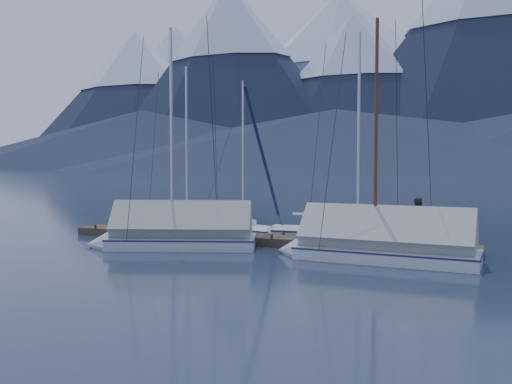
{
  "coord_description": "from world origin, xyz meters",
  "views": [
    {
      "loc": [
        9.06,
        -19.18,
        3.41
      ],
      "look_at": [
        0.0,
        2.0,
        2.2
      ],
      "focal_mm": 38.0,
      "sensor_mm": 36.0,
      "label": 1
    }
  ],
  "objects_px": {
    "person": "(419,221)",
    "sailboat_open_left": "(197,227)",
    "sailboat_covered_near": "(370,247)",
    "sailboat_open_right": "(370,238)",
    "sailboat_open_mid": "(249,232)",
    "sailboat_covered_far": "(169,236)"
  },
  "relations": [
    {
      "from": "sailboat_open_left",
      "to": "sailboat_open_right",
      "type": "xyz_separation_m",
      "value": [
        8.9,
        -0.45,
        0.02
      ]
    },
    {
      "from": "sailboat_open_left",
      "to": "sailboat_covered_far",
      "type": "height_order",
      "value": "sailboat_covered_far"
    },
    {
      "from": "sailboat_open_mid",
      "to": "sailboat_covered_near",
      "type": "distance_m",
      "value": 8.07
    },
    {
      "from": "sailboat_open_right",
      "to": "sailboat_open_mid",
      "type": "bearing_deg",
      "value": 179.61
    },
    {
      "from": "sailboat_open_mid",
      "to": "person",
      "type": "distance_m",
      "value": 8.5
    },
    {
      "from": "sailboat_open_left",
      "to": "person",
      "type": "distance_m",
      "value": 11.59
    },
    {
      "from": "sailboat_covered_near",
      "to": "person",
      "type": "bearing_deg",
      "value": 57.09
    },
    {
      "from": "sailboat_open_left",
      "to": "sailboat_open_right",
      "type": "height_order",
      "value": "sailboat_open_right"
    },
    {
      "from": "sailboat_covered_near",
      "to": "person",
      "type": "relative_size",
      "value": 5.29
    },
    {
      "from": "sailboat_open_mid",
      "to": "sailboat_covered_near",
      "type": "bearing_deg",
      "value": -33.88
    },
    {
      "from": "sailboat_open_mid",
      "to": "sailboat_open_right",
      "type": "bearing_deg",
      "value": -0.39
    },
    {
      "from": "sailboat_open_left",
      "to": "sailboat_open_right",
      "type": "distance_m",
      "value": 8.91
    },
    {
      "from": "sailboat_open_right",
      "to": "sailboat_covered_near",
      "type": "xyz_separation_m",
      "value": [
        0.9,
        -4.46,
        0.29
      ]
    },
    {
      "from": "sailboat_open_mid",
      "to": "sailboat_covered_near",
      "type": "xyz_separation_m",
      "value": [
        6.7,
        -4.5,
        0.33
      ]
    },
    {
      "from": "sailboat_open_right",
      "to": "sailboat_covered_near",
      "type": "bearing_deg",
      "value": -78.52
    },
    {
      "from": "sailboat_open_mid",
      "to": "person",
      "type": "relative_size",
      "value": 4.58
    },
    {
      "from": "sailboat_covered_far",
      "to": "sailboat_covered_near",
      "type": "bearing_deg",
      "value": 3.56
    },
    {
      "from": "person",
      "to": "sailboat_open_left",
      "type": "bearing_deg",
      "value": 75.05
    },
    {
      "from": "sailboat_open_mid",
      "to": "person",
      "type": "height_order",
      "value": "sailboat_open_mid"
    },
    {
      "from": "sailboat_open_mid",
      "to": "sailboat_covered_near",
      "type": "relative_size",
      "value": 0.87
    },
    {
      "from": "sailboat_covered_near",
      "to": "person",
      "type": "height_order",
      "value": "sailboat_covered_near"
    },
    {
      "from": "sailboat_open_left",
      "to": "sailboat_covered_far",
      "type": "xyz_separation_m",
      "value": [
        1.77,
        -5.41,
        0.31
      ]
    }
  ]
}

